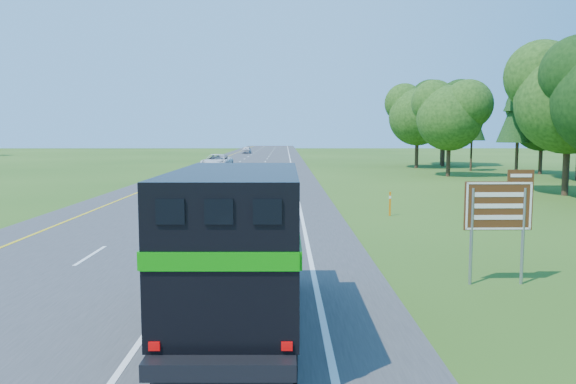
{
  "coord_description": "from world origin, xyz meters",
  "views": [
    {
      "loc": [
        4.67,
        -7.48,
        4.1
      ],
      "look_at": [
        4.8,
        14.85,
        1.77
      ],
      "focal_mm": 35.0,
      "sensor_mm": 36.0,
      "label": 1
    }
  ],
  "objects_px": {
    "far_car": "(247,150)",
    "white_suv": "(217,162)",
    "horse_truck": "(239,243)",
    "exit_sign": "(500,210)"
  },
  "relations": [
    {
      "from": "horse_truck",
      "to": "exit_sign",
      "type": "bearing_deg",
      "value": 27.82
    },
    {
      "from": "white_suv",
      "to": "far_car",
      "type": "xyz_separation_m",
      "value": [
        -0.17,
        52.08,
        -0.14
      ]
    },
    {
      "from": "white_suv",
      "to": "far_car",
      "type": "distance_m",
      "value": 52.08
    },
    {
      "from": "horse_truck",
      "to": "far_car",
      "type": "bearing_deg",
      "value": 94.07
    },
    {
      "from": "far_car",
      "to": "exit_sign",
      "type": "xyz_separation_m",
      "value": [
        13.65,
        -100.58,
        1.28
      ]
    },
    {
      "from": "white_suv",
      "to": "far_car",
      "type": "height_order",
      "value": "white_suv"
    },
    {
      "from": "horse_truck",
      "to": "far_car",
      "type": "height_order",
      "value": "horse_truck"
    },
    {
      "from": "far_car",
      "to": "white_suv",
      "type": "bearing_deg",
      "value": -87.38
    },
    {
      "from": "white_suv",
      "to": "exit_sign",
      "type": "bearing_deg",
      "value": -69.81
    },
    {
      "from": "exit_sign",
      "to": "horse_truck",
      "type": "bearing_deg",
      "value": -153.34
    }
  ]
}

